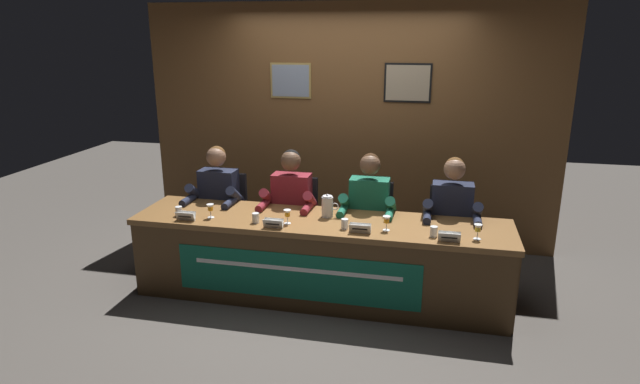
# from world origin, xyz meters

# --- Properties ---
(ground_plane) EXTENTS (12.00, 12.00, 0.00)m
(ground_plane) POSITION_xyz_m (0.00, 0.00, 0.00)
(ground_plane) COLOR #4C4742
(wall_back_panelled) EXTENTS (4.49, 0.14, 2.60)m
(wall_back_panelled) POSITION_xyz_m (0.00, 1.43, 1.30)
(wall_back_panelled) COLOR brown
(wall_back_panelled) RESTS_ON ground_plane
(conference_table) EXTENTS (3.29, 0.75, 0.72)m
(conference_table) POSITION_xyz_m (-0.00, -0.11, 0.50)
(conference_table) COLOR brown
(conference_table) RESTS_ON ground_plane
(chair_far_left) EXTENTS (0.44, 0.44, 0.91)m
(chair_far_left) POSITION_xyz_m (-1.12, 0.55, 0.44)
(chair_far_left) COLOR black
(chair_far_left) RESTS_ON ground_plane
(panelist_far_left) EXTENTS (0.51, 0.48, 1.24)m
(panelist_far_left) POSITION_xyz_m (-1.12, 0.35, 0.72)
(panelist_far_left) COLOR black
(panelist_far_left) RESTS_ON ground_plane
(nameplate_far_left) EXTENTS (0.17, 0.06, 0.08)m
(nameplate_far_left) POSITION_xyz_m (-1.13, -0.27, 0.76)
(nameplate_far_left) COLOR white
(nameplate_far_left) RESTS_ON conference_table
(juice_glass_far_left) EXTENTS (0.06, 0.06, 0.12)m
(juice_glass_far_left) POSITION_xyz_m (-0.95, -0.16, 0.81)
(juice_glass_far_left) COLOR white
(juice_glass_far_left) RESTS_ON conference_table
(water_cup_far_left) EXTENTS (0.06, 0.06, 0.08)m
(water_cup_far_left) POSITION_xyz_m (-1.24, -0.17, 0.76)
(water_cup_far_left) COLOR silver
(water_cup_far_left) RESTS_ON conference_table
(chair_center_left) EXTENTS (0.44, 0.44, 0.91)m
(chair_center_left) POSITION_xyz_m (-0.37, 0.55, 0.44)
(chair_center_left) COLOR black
(chair_center_left) RESTS_ON ground_plane
(panelist_center_left) EXTENTS (0.51, 0.48, 1.24)m
(panelist_center_left) POSITION_xyz_m (-0.37, 0.35, 0.72)
(panelist_center_left) COLOR black
(panelist_center_left) RESTS_ON ground_plane
(nameplate_center_left) EXTENTS (0.17, 0.06, 0.08)m
(nameplate_center_left) POSITION_xyz_m (-0.34, -0.29, 0.76)
(nameplate_center_left) COLOR white
(nameplate_center_left) RESTS_ON conference_table
(juice_glass_center_left) EXTENTS (0.06, 0.06, 0.12)m
(juice_glass_center_left) POSITION_xyz_m (-0.25, -0.16, 0.81)
(juice_glass_center_left) COLOR white
(juice_glass_center_left) RESTS_ON conference_table
(water_cup_center_left) EXTENTS (0.06, 0.06, 0.08)m
(water_cup_center_left) POSITION_xyz_m (-0.52, -0.19, 0.76)
(water_cup_center_left) COLOR silver
(water_cup_center_left) RESTS_ON conference_table
(chair_center_right) EXTENTS (0.44, 0.44, 0.91)m
(chair_center_right) POSITION_xyz_m (0.37, 0.55, 0.44)
(chair_center_right) COLOR black
(chair_center_right) RESTS_ON ground_plane
(panelist_center_right) EXTENTS (0.51, 0.48, 1.24)m
(panelist_center_right) POSITION_xyz_m (0.37, 0.35, 0.72)
(panelist_center_right) COLOR black
(panelist_center_right) RESTS_ON ground_plane
(nameplate_center_right) EXTENTS (0.18, 0.06, 0.08)m
(nameplate_center_right) POSITION_xyz_m (0.39, -0.25, 0.76)
(nameplate_center_right) COLOR white
(nameplate_center_right) RESTS_ON conference_table
(juice_glass_center_right) EXTENTS (0.06, 0.06, 0.12)m
(juice_glass_center_right) POSITION_xyz_m (0.59, -0.14, 0.81)
(juice_glass_center_right) COLOR white
(juice_glass_center_right) RESTS_ON conference_table
(water_cup_center_right) EXTENTS (0.06, 0.06, 0.08)m
(water_cup_center_right) POSITION_xyz_m (0.25, -0.18, 0.76)
(water_cup_center_right) COLOR silver
(water_cup_center_right) RESTS_ON conference_table
(chair_far_right) EXTENTS (0.44, 0.44, 0.91)m
(chair_far_right) POSITION_xyz_m (1.12, 0.55, 0.44)
(chair_far_right) COLOR black
(chair_far_right) RESTS_ON ground_plane
(panelist_far_right) EXTENTS (0.51, 0.48, 1.24)m
(panelist_far_right) POSITION_xyz_m (1.12, 0.35, 0.72)
(panelist_far_right) COLOR black
(panelist_far_right) RESTS_ON ground_plane
(nameplate_far_right) EXTENTS (0.17, 0.06, 0.08)m
(nameplate_far_right) POSITION_xyz_m (1.09, -0.29, 0.76)
(nameplate_far_right) COLOR white
(nameplate_far_right) RESTS_ON conference_table
(juice_glass_far_right) EXTENTS (0.06, 0.06, 0.12)m
(juice_glass_far_right) POSITION_xyz_m (1.31, -0.18, 0.81)
(juice_glass_far_right) COLOR white
(juice_glass_far_right) RESTS_ON conference_table
(water_cup_far_right) EXTENTS (0.06, 0.06, 0.08)m
(water_cup_far_right) POSITION_xyz_m (0.97, -0.20, 0.76)
(water_cup_far_right) COLOR silver
(water_cup_far_right) RESTS_ON conference_table
(water_pitcher_central) EXTENTS (0.15, 0.10, 0.21)m
(water_pitcher_central) POSITION_xyz_m (0.05, 0.09, 0.82)
(water_pitcher_central) COLOR silver
(water_pitcher_central) RESTS_ON conference_table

